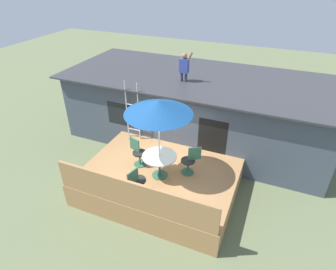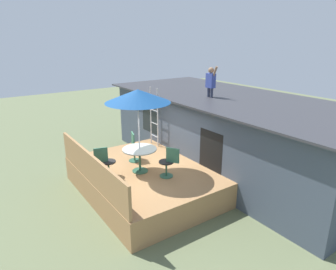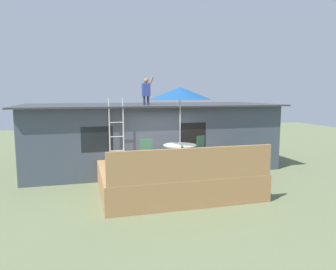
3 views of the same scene
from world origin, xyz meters
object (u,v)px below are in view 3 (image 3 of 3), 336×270
(patio_umbrella, at_px, (180,93))
(patio_chair_left, at_px, (150,154))
(step_ladder, at_px, (117,130))
(patio_chair_right, at_px, (198,150))
(patio_chair_near, at_px, (182,161))
(patio_table, at_px, (180,150))
(person_figure, at_px, (146,89))

(patio_umbrella, relative_size, patio_chair_left, 2.76)
(patio_umbrella, bearing_deg, step_ladder, 137.21)
(patio_chair_right, height_order, patio_chair_near, same)
(patio_table, bearing_deg, patio_chair_left, 162.49)
(patio_chair_right, xyz_separation_m, patio_chair_near, (-1.06, -1.51, 0.00))
(patio_umbrella, relative_size, patio_chair_near, 2.76)
(patio_umbrella, bearing_deg, patio_table, -110.56)
(person_figure, xyz_separation_m, patio_chair_left, (-0.47, -2.89, -2.05))
(patio_table, distance_m, person_figure, 3.73)
(patio_umbrella, distance_m, patio_chair_left, 2.11)
(patio_chair_right, relative_size, patio_chair_near, 1.00)
(patio_table, relative_size, patio_chair_right, 1.13)
(patio_chair_left, height_order, patio_chair_near, same)
(step_ladder, distance_m, patio_chair_near, 3.14)
(patio_umbrella, bearing_deg, patio_chair_near, -104.25)
(person_figure, height_order, patio_chair_left, person_figure)
(patio_table, relative_size, person_figure, 0.94)
(patio_table, height_order, person_figure, person_figure)
(patio_chair_near, bearing_deg, step_ladder, 44.32)
(patio_table, bearing_deg, person_figure, 97.49)
(patio_chair_near, bearing_deg, patio_umbrella, -0.00)
(person_figure, bearing_deg, patio_umbrella, -82.51)
(step_ladder, relative_size, patio_chair_left, 2.39)
(step_ladder, bearing_deg, patio_chair_left, -56.82)
(step_ladder, bearing_deg, patio_table, -42.79)
(step_ladder, height_order, person_figure, person_figure)
(patio_chair_right, bearing_deg, step_ladder, -56.04)
(patio_table, distance_m, step_ladder, 2.49)
(step_ladder, bearing_deg, person_figure, 47.65)
(patio_table, height_order, patio_chair_right, patio_chair_right)
(patio_table, relative_size, patio_umbrella, 0.41)
(patio_table, xyz_separation_m, patio_chair_left, (-0.89, 0.28, -0.13))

